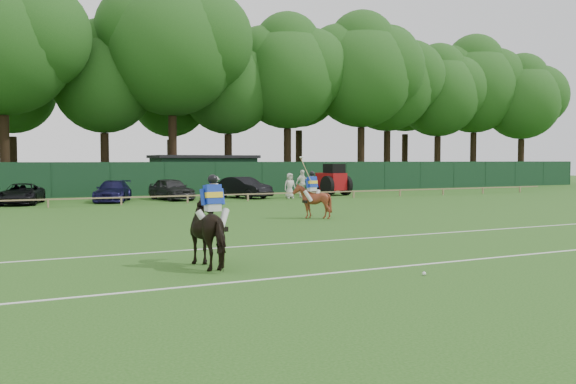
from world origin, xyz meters
TOP-DOWN VIEW (x-y plane):
  - ground at (0.00, 0.00)m, footprint 160.00×160.00m
  - horse_dark at (-4.98, -3.94)m, footprint 1.15×2.15m
  - horse_chestnut at (3.17, 5.97)m, footprint 1.43×1.57m
  - suv_black at (-8.20, 21.28)m, footprint 3.07×4.84m
  - sedan_navy at (-2.89, 21.26)m, footprint 3.32×4.96m
  - hatch_grey at (0.92, 21.37)m, footprint 2.48×4.51m
  - estate_black at (5.99, 21.19)m, footprint 3.02×4.70m
  - spectator_left at (3.54, 20.10)m, footprint 1.17×0.94m
  - spectator_mid at (9.77, 19.62)m, footprint 1.24×0.80m
  - spectator_right at (8.69, 19.37)m, footprint 0.86×0.57m
  - rider_dark at (-4.98, -3.95)m, footprint 0.94×0.41m
  - rider_chestnut at (3.17, 5.96)m, footprint 0.95×0.54m
  - polo_ball at (-1.03, -7.17)m, footprint 0.09×0.09m
  - pitch_lines at (0.00, -3.50)m, footprint 60.00×5.10m
  - pitch_rail at (0.00, 18.00)m, footprint 62.10×0.10m
  - perimeter_fence at (0.00, 27.00)m, footprint 92.08×0.08m
  - utility_shed at (6.00, 30.00)m, footprint 8.40×4.40m
  - tree_row at (2.00, 35.00)m, footprint 96.00×12.00m
  - tractor at (13.23, 21.35)m, footprint 2.10×2.95m

SIDE VIEW (x-z plane):
  - ground at x=0.00m, z-range 0.00..0.00m
  - tree_row at x=2.00m, z-range -10.50..10.50m
  - pitch_lines at x=0.00m, z-range 0.00..0.01m
  - polo_ball at x=-1.03m, z-range 0.00..0.09m
  - pitch_rail at x=0.00m, z-range 0.20..0.70m
  - suv_black at x=-8.20m, z-range 0.00..1.24m
  - sedan_navy at x=-2.89m, z-range 0.00..1.33m
  - hatch_grey at x=0.92m, z-range 0.00..1.45m
  - estate_black at x=5.99m, z-range 0.00..1.46m
  - horse_chestnut at x=3.17m, z-range 0.00..1.56m
  - spectator_left at x=3.54m, z-range 0.00..1.58m
  - spectator_right at x=8.69m, z-range 0.00..1.74m
  - horse_dark at x=-4.98m, z-range 0.00..1.74m
  - spectator_mid at x=9.77m, z-range 0.00..1.96m
  - tractor at x=13.23m, z-range -0.06..2.29m
  - perimeter_fence at x=0.00m, z-range 0.00..2.50m
  - rider_chestnut at x=3.17m, z-range 0.48..2.53m
  - utility_shed at x=6.00m, z-range 0.02..3.06m
  - rider_dark at x=-4.98m, z-range 0.93..2.34m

